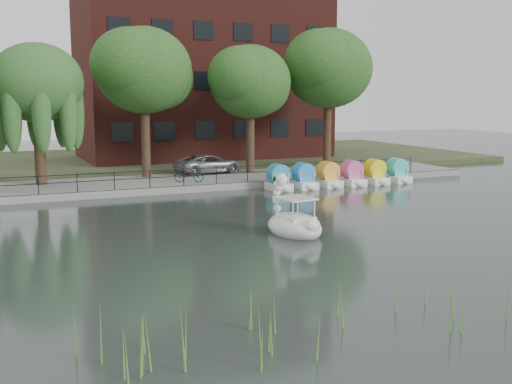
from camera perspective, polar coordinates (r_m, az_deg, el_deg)
ground_plane at (r=25.21m, az=2.62°, el=-4.27°), size 120.00×120.00×0.00m
promenade at (r=39.92m, az=-7.60°, el=0.81°), size 40.00×6.00×0.40m
kerb at (r=37.12m, az=-6.33°, el=0.23°), size 40.00×0.25×0.40m
land_strip at (r=53.43m, az=-11.79°, el=2.69°), size 60.00×22.00×0.36m
railing at (r=37.19m, az=-6.45°, el=1.72°), size 32.00×0.05×1.00m
apartment_building at (r=55.10m, az=-4.78°, el=12.59°), size 20.00×10.07×18.00m
willow_mid at (r=39.16m, az=-18.94°, el=9.14°), size 5.32×5.32×8.15m
broadleaf_center at (r=41.24m, az=-9.94°, el=10.57°), size 6.00×6.00×9.25m
broadleaf_right at (r=42.98m, az=-0.52°, el=9.72°), size 5.40×5.40×8.32m
broadleaf_far at (r=46.81m, az=6.45°, el=10.83°), size 6.30×6.30×9.71m
minivan at (r=42.75m, az=-4.24°, el=2.65°), size 3.32×5.60×1.46m
bicycle at (r=38.54m, az=-5.97°, el=1.61°), size 1.24×1.82×1.00m
swan_boat at (r=26.08m, az=3.36°, el=-2.64°), size 2.18×3.07×2.41m
pedal_boat_row at (r=40.01m, az=7.50°, el=1.42°), size 9.65×1.70×1.40m
reed_bank at (r=18.68m, az=21.53°, el=-7.67°), size 24.00×2.40×1.20m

